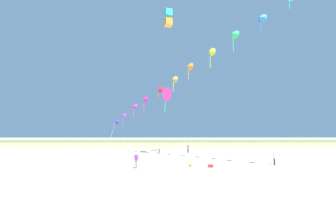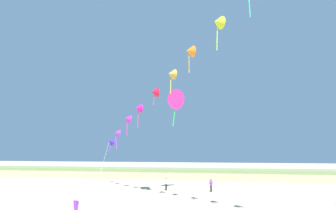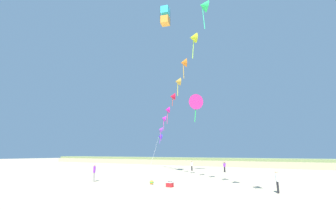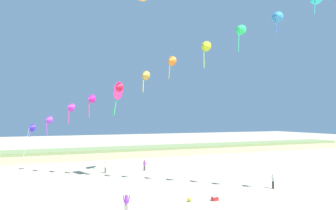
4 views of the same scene
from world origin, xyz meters
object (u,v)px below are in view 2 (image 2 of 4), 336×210
person_mid_center (166,183)px  large_kite_mid_trail (174,99)px  person_near_left (211,184)px  person_near_right (76,209)px

person_mid_center → large_kite_mid_trail: bearing=-28.8°
person_near_left → person_near_right: size_ratio=0.87×
person_near_left → person_near_right: 20.08m
large_kite_mid_trail → person_near_right: bearing=-100.2°
person_near_right → person_mid_center: 18.84m
person_near_left → large_kite_mid_trail: (-4.43, -0.50, 10.60)m
large_kite_mid_trail → person_near_left: bearing=6.4°
person_near_right → large_kite_mid_trail: 21.12m
person_near_left → person_near_right: person_near_right is taller
person_near_left → person_mid_center: person_mid_center is taller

